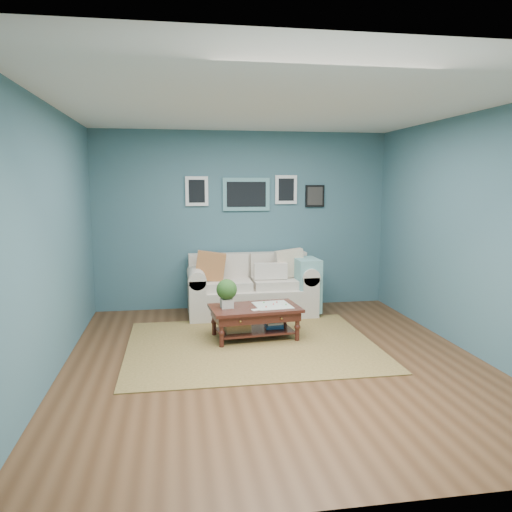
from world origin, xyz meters
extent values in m
plane|color=brown|center=(0.00, 0.00, 0.00)|extent=(5.00, 5.00, 0.00)
plane|color=white|center=(0.00, 0.00, 2.70)|extent=(5.00, 5.00, 0.00)
cube|color=#3F6471|center=(0.00, 2.50, 1.35)|extent=(4.50, 0.02, 2.70)
cube|color=#3F6471|center=(0.00, -2.50, 1.35)|extent=(4.50, 0.02, 2.70)
cube|color=#3F6471|center=(-2.25, 0.00, 1.35)|extent=(0.02, 5.00, 2.70)
cube|color=#3F6471|center=(2.25, 0.00, 1.35)|extent=(0.02, 5.00, 2.70)
cube|color=#5C989B|center=(0.05, 2.48, 1.75)|extent=(0.72, 0.03, 0.50)
cube|color=black|center=(0.05, 2.46, 1.75)|extent=(0.60, 0.01, 0.38)
cube|color=white|center=(-0.70, 2.48, 1.80)|extent=(0.34, 0.03, 0.44)
cube|color=white|center=(0.67, 2.48, 1.82)|extent=(0.34, 0.03, 0.44)
cube|color=black|center=(1.13, 2.48, 1.72)|extent=(0.30, 0.03, 0.34)
cube|color=brown|center=(-0.17, 0.55, 0.01)|extent=(2.92, 2.34, 0.01)
cube|color=beige|center=(0.05, 1.99, 0.20)|extent=(1.37, 0.85, 0.41)
cube|color=beige|center=(0.05, 2.32, 0.64)|extent=(1.79, 0.21, 0.46)
cube|color=beige|center=(-0.76, 1.99, 0.30)|extent=(0.23, 0.85, 0.60)
cube|color=beige|center=(0.85, 1.99, 0.30)|extent=(0.23, 0.85, 0.60)
cylinder|color=beige|center=(-0.76, 1.99, 0.60)|extent=(0.25, 0.85, 0.25)
cylinder|color=beige|center=(0.85, 1.99, 0.60)|extent=(0.25, 0.85, 0.25)
cube|color=beige|center=(-0.32, 1.93, 0.47)|extent=(0.69, 0.54, 0.13)
cube|color=beige|center=(0.41, 1.93, 0.47)|extent=(0.69, 0.54, 0.13)
cube|color=beige|center=(-0.32, 2.20, 0.70)|extent=(0.69, 0.12, 0.35)
cube|color=beige|center=(0.41, 2.20, 0.70)|extent=(0.69, 0.12, 0.35)
cube|color=#B15032|center=(-0.55, 1.94, 0.74)|extent=(0.47, 0.17, 0.46)
cube|color=beige|center=(0.62, 2.01, 0.74)|extent=(0.46, 0.17, 0.45)
cube|color=beige|center=(0.32, 1.89, 0.66)|extent=(0.48, 0.12, 0.23)
cube|color=#6DA29F|center=(0.85, 1.87, 0.44)|extent=(0.33, 0.53, 0.77)
cube|color=#38130F|center=(-0.09, 0.83, 0.39)|extent=(1.15, 0.74, 0.04)
cube|color=#38130F|center=(-0.09, 0.83, 0.32)|extent=(1.07, 0.66, 0.11)
cube|color=#38130F|center=(-0.09, 0.83, 0.10)|extent=(0.97, 0.56, 0.02)
sphere|color=gold|center=(-0.31, 0.51, 0.32)|extent=(0.03, 0.03, 0.03)
sphere|color=gold|center=(0.19, 0.56, 0.32)|extent=(0.03, 0.03, 0.03)
cylinder|color=#38130F|center=(-0.53, 0.54, 0.19)|extent=(0.05, 0.05, 0.37)
cylinder|color=#38130F|center=(0.41, 0.63, 0.19)|extent=(0.05, 0.05, 0.37)
cylinder|color=#38130F|center=(-0.58, 1.02, 0.19)|extent=(0.05, 0.05, 0.37)
cylinder|color=#38130F|center=(0.36, 1.12, 0.19)|extent=(0.05, 0.05, 0.37)
cube|color=beige|center=(-0.44, 0.84, 0.46)|extent=(0.16, 0.16, 0.11)
sphere|color=#2A521A|center=(-0.44, 0.84, 0.63)|extent=(0.25, 0.25, 0.25)
cube|color=beige|center=(0.14, 0.85, 0.41)|extent=(0.48, 0.48, 0.01)
cube|color=#A9814C|center=(-0.31, 0.80, 0.20)|extent=(0.33, 0.25, 0.18)
cube|color=#224E85|center=(0.16, 0.87, 0.16)|extent=(0.23, 0.18, 0.10)
camera|label=1|loc=(-1.05, -5.10, 1.92)|focal=35.00mm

